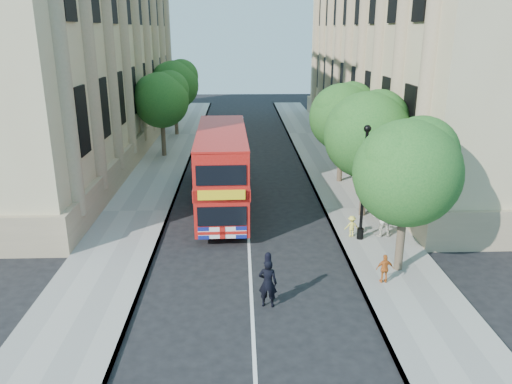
{
  "coord_description": "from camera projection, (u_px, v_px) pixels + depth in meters",
  "views": [
    {
      "loc": [
        -0.36,
        -14.49,
        9.06
      ],
      "look_at": [
        0.33,
        6.24,
        2.3
      ],
      "focal_mm": 35.0,
      "sensor_mm": 36.0,
      "label": 1
    }
  ],
  "objects": [
    {
      "name": "police_constable",
      "position": [
        268.0,
        283.0,
        16.92
      ],
      "size": [
        0.7,
        0.52,
        1.75
      ],
      "primitive_type": "imported",
      "rotation": [
        0.0,
        0.0,
        2.97
      ],
      "color": "black",
      "rests_on": "ground"
    },
    {
      "name": "tree_left_far",
      "position": [
        162.0,
        97.0,
        35.95
      ],
      "size": [
        4.0,
        4.0,
        6.3
      ],
      "color": "#473828",
      "rests_on": "ground"
    },
    {
      "name": "pavement_right",
      "position": [
        356.0,
        209.0,
        26.25
      ],
      "size": [
        3.5,
        80.0,
        0.12
      ],
      "primitive_type": "cube",
      "color": "gray",
      "rests_on": "ground"
    },
    {
      "name": "box_van",
      "position": [
        216.0,
        159.0,
        30.53
      ],
      "size": [
        2.36,
        5.57,
        3.16
      ],
      "rotation": [
        0.0,
        0.0,
        0.02
      ],
      "color": "black",
      "rests_on": "ground"
    },
    {
      "name": "ground",
      "position": [
        252.0,
        316.0,
        16.59
      ],
      "size": [
        120.0,
        120.0,
        0.0
      ],
      "primitive_type": "plane",
      "color": "black",
      "rests_on": "ground"
    },
    {
      "name": "tree_right_near",
      "position": [
        408.0,
        167.0,
        18.34
      ],
      "size": [
        4.0,
        4.0,
        6.08
      ],
      "color": "#473828",
      "rests_on": "ground"
    },
    {
      "name": "woman_pedestrian",
      "position": [
        382.0,
        217.0,
        22.48
      ],
      "size": [
        0.89,
        0.7,
        1.78
      ],
      "primitive_type": "imported",
      "rotation": [
        0.0,
        0.0,
        3.18
      ],
      "color": "silver",
      "rests_on": "pavement_right"
    },
    {
      "name": "double_decker_bus",
      "position": [
        222.0,
        169.0,
        25.33
      ],
      "size": [
        2.67,
        9.19,
        4.21
      ],
      "rotation": [
        0.0,
        0.0,
        0.03
      ],
      "color": "#AF110C",
      "rests_on": "ground"
    },
    {
      "name": "tree_right_mid",
      "position": [
        368.0,
        130.0,
        23.98
      ],
      "size": [
        4.2,
        4.2,
        6.37
      ],
      "color": "#473828",
      "rests_on": "ground"
    },
    {
      "name": "tree_left_back",
      "position": [
        175.0,
        82.0,
        43.47
      ],
      "size": [
        4.2,
        4.2,
        6.65
      ],
      "color": "#473828",
      "rests_on": "ground"
    },
    {
      "name": "child_b",
      "position": [
        352.0,
        226.0,
        22.52
      ],
      "size": [
        0.66,
        0.41,
        0.98
      ],
      "primitive_type": "imported",
      "rotation": [
        0.0,
        0.0,
        3.22
      ],
      "color": "#F1E252",
      "rests_on": "pavement_right"
    },
    {
      "name": "building_right",
      "position": [
        429.0,
        31.0,
        37.04
      ],
      "size": [
        12.0,
        38.0,
        18.0
      ],
      "primitive_type": "cube",
      "color": "tan",
      "rests_on": "ground"
    },
    {
      "name": "lamp_post",
      "position": [
        363.0,
        188.0,
        21.67
      ],
      "size": [
        0.32,
        0.32,
        5.16
      ],
      "color": "black",
      "rests_on": "pavement_right"
    },
    {
      "name": "child_a",
      "position": [
        385.0,
        269.0,
        18.37
      ],
      "size": [
        0.67,
        0.31,
        1.12
      ],
      "primitive_type": "imported",
      "rotation": [
        0.0,
        0.0,
        3.2
      ],
      "color": "#C86523",
      "rests_on": "pavement_right"
    },
    {
      "name": "tree_right_far",
      "position": [
        343.0,
        113.0,
        29.72
      ],
      "size": [
        4.0,
        4.0,
        6.15
      ],
      "color": "#473828",
      "rests_on": "ground"
    },
    {
      "name": "pavement_left",
      "position": [
        137.0,
        212.0,
        25.89
      ],
      "size": [
        3.5,
        80.0,
        0.12
      ],
      "primitive_type": "cube",
      "color": "gray",
      "rests_on": "ground"
    },
    {
      "name": "building_left",
      "position": [
        53.0,
        31.0,
        36.16
      ],
      "size": [
        12.0,
        38.0,
        18.0
      ],
      "primitive_type": "cube",
      "color": "tan",
      "rests_on": "ground"
    }
  ]
}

